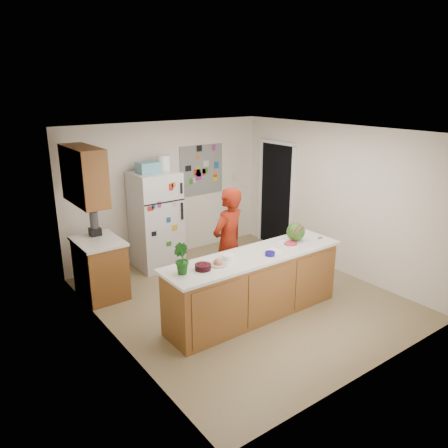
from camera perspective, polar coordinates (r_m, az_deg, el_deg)
floor at (r=6.76m, az=2.45°, el=-9.67°), size 4.00×4.50×0.02m
wall_back at (r=8.11m, az=-7.43°, el=4.38°), size 4.00×0.02×2.50m
wall_left at (r=5.33m, az=-14.57°, el=-3.18°), size 0.02×4.50×2.50m
wall_right at (r=7.66m, az=14.45°, el=3.17°), size 0.02×4.50×2.50m
ceiling at (r=6.04m, az=2.77°, el=12.09°), size 4.00×4.50×0.02m
doorway at (r=8.66m, az=6.88°, el=3.68°), size 0.03×0.85×2.04m
peninsula_base at (r=6.10m, az=3.97°, el=-8.16°), size 2.60×0.62×0.88m
peninsula_top at (r=5.92m, az=4.06°, el=-4.15°), size 2.68×0.70×0.04m
side_counter_base at (r=6.91m, az=-15.82°, el=-5.71°), size 0.60×0.80×0.86m
side_counter_top at (r=6.75m, az=-16.14°, el=-2.20°), size 0.64×0.84×0.04m
upper_cabinets at (r=6.40m, az=-17.85°, el=6.07°), size 0.35×1.00×0.80m
refrigerator at (r=7.69m, az=-8.88°, el=0.48°), size 0.75×0.70×1.70m
fridge_top_bin at (r=7.42m, az=-9.91°, el=7.29°), size 0.35×0.28×0.18m
photo_collage at (r=8.41m, az=-2.94°, el=7.06°), size 0.95×0.01×0.95m
person at (r=6.49m, az=0.56°, el=-2.55°), size 0.71×0.56×1.70m
blender_appliance at (r=6.91m, az=-16.58°, el=0.06°), size 0.13×0.13×0.38m
cutting_board at (r=6.40m, az=9.03°, el=-2.36°), size 0.43×0.33×0.01m
watermelon at (r=6.41m, az=9.35°, el=-1.02°), size 0.27×0.27×0.27m
watermelon_slice at (r=6.30m, az=8.70°, el=-2.53°), size 0.18×0.18×0.02m
cherry_bowl at (r=5.42m, az=-2.78°, el=-5.62°), size 0.23×0.23×0.07m
white_bowl at (r=5.73m, az=0.62°, el=-4.32°), size 0.18×0.18×0.06m
cobalt_bowl at (r=5.88m, az=6.03°, el=-3.87°), size 0.15×0.15×0.05m
plate at (r=5.56m, az=-0.76°, el=-5.28°), size 0.26×0.26×0.02m
paper_towel at (r=6.03m, az=6.46°, el=-3.49°), size 0.23×0.21×0.02m
keys at (r=6.65m, az=12.44°, el=-1.78°), size 0.10×0.06×0.01m
potted_plant at (r=5.28m, az=-5.65°, el=-4.56°), size 0.19×0.22×0.37m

